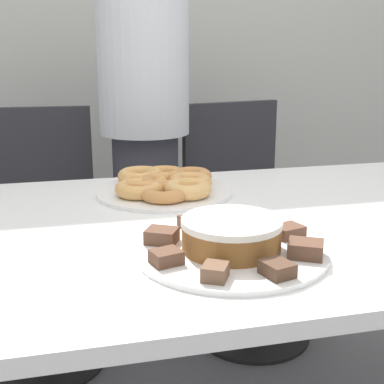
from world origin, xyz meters
The scene contains 24 objects.
table centered at (0.00, 0.00, 0.65)m, with size 1.96×0.88×0.72m.
person_standing centered at (-0.06, 0.80, 0.86)m, with size 0.31×0.31×1.61m.
office_chair_left centered at (-0.44, 0.78, 0.41)m, with size 0.47×0.47×0.88m.
office_chair_right centered at (0.32, 0.77, 0.41)m, with size 0.52×0.52×0.88m.
plate_cake centered at (-0.06, -0.19, 0.73)m, with size 0.34×0.34×0.01m.
plate_donuts centered at (-0.09, 0.24, 0.73)m, with size 0.34×0.34×0.01m.
frosted_cake centered at (-0.06, -0.19, 0.76)m, with size 0.18×0.18×0.06m.
lamington_0 centered at (-0.09, -0.06, 0.75)m, with size 0.06×0.07×0.02m.
lamington_1 centered at (-0.17, -0.13, 0.75)m, with size 0.07×0.07×0.03m.
lamington_2 centered at (-0.18, -0.22, 0.75)m, with size 0.06×0.05×0.02m.
lamington_3 centered at (-0.12, -0.30, 0.75)m, with size 0.05×0.06×0.02m.
lamington_4 centered at (-0.02, -0.31, 0.75)m, with size 0.05×0.06×0.02m.
lamington_5 centered at (0.06, -0.25, 0.75)m, with size 0.08×0.07×0.03m.
lamington_6 centered at (0.07, -0.15, 0.75)m, with size 0.06×0.06×0.02m.
lamington_7 centered at (0.01, -0.07, 0.75)m, with size 0.06×0.06×0.03m.
donut_0 centered at (-0.09, 0.24, 0.75)m, with size 0.13×0.13×0.04m.
donut_1 centered at (-0.11, 0.16, 0.75)m, with size 0.12×0.12×0.03m.
donut_2 centered at (-0.05, 0.17, 0.75)m, with size 0.11×0.11×0.04m.
donut_3 centered at (-0.03, 0.22, 0.75)m, with size 0.11×0.11×0.04m.
donut_4 centered at (-0.01, 0.29, 0.75)m, with size 0.11×0.11×0.04m.
donut_5 centered at (-0.08, 0.32, 0.75)m, with size 0.11×0.11×0.04m.
donut_6 centered at (-0.14, 0.32, 0.75)m, with size 0.12×0.12×0.04m.
donut_7 centered at (-0.14, 0.25, 0.75)m, with size 0.12×0.12×0.03m.
donut_8 centered at (-0.16, 0.20, 0.75)m, with size 0.12×0.12×0.03m.
Camera 1 is at (-0.33, -1.04, 1.09)m, focal length 50.00 mm.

